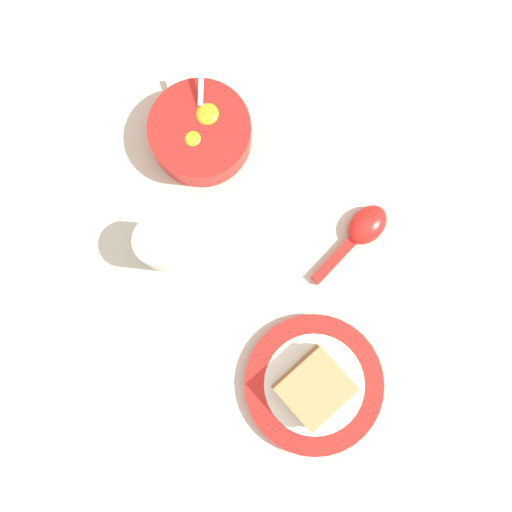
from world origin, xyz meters
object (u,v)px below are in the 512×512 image
at_px(toast_sandwich, 314,387).
at_px(egg_bowl, 200,133).
at_px(soup_spoon, 362,230).
at_px(drinking_cup, 161,244).
at_px(toast_plate, 314,384).

bearing_deg(toast_sandwich, egg_bowl, 46.84).
height_order(soup_spoon, drinking_cup, drinking_cup).
relative_size(egg_bowl, drinking_cup, 2.07).
height_order(egg_bowl, toast_sandwich, egg_bowl).
bearing_deg(toast_plate, drinking_cup, 70.83).
bearing_deg(toast_plate, toast_sandwich, 156.90).
distance_m(egg_bowl, toast_plate, 0.37).
bearing_deg(drinking_cup, toast_plate, -109.17).
bearing_deg(drinking_cup, egg_bowl, 5.74).
bearing_deg(toast_plate, soup_spoon, 4.66).
xyz_separation_m(soup_spoon, drinking_cup, (-0.13, 0.24, 0.02)).
bearing_deg(toast_sandwich, toast_plate, -23.10).
distance_m(egg_bowl, drinking_cup, 0.16).
distance_m(soup_spoon, drinking_cup, 0.27).
xyz_separation_m(egg_bowl, toast_plate, (-0.25, -0.27, -0.02)).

